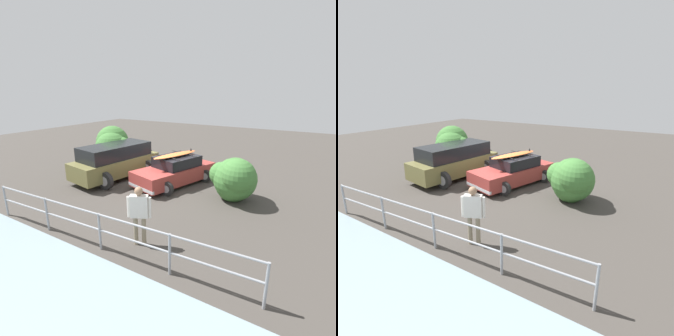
{
  "view_description": "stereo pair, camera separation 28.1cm",
  "coord_description": "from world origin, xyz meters",
  "views": [
    {
      "loc": [
        -6.71,
        10.43,
        4.47
      ],
      "look_at": [
        -0.63,
        0.37,
        0.95
      ],
      "focal_mm": 28.0,
      "sensor_mm": 36.0,
      "label": 1
    },
    {
      "loc": [
        -6.95,
        10.28,
        4.47
      ],
      "look_at": [
        -0.63,
        0.37,
        0.95
      ],
      "focal_mm": 28.0,
      "sensor_mm": 36.0,
      "label": 2
    }
  ],
  "objects": [
    {
      "name": "ground_plane",
      "position": [
        0.0,
        0.0,
        -0.01
      ],
      "size": [
        44.0,
        44.0,
        0.02
      ],
      "primitive_type": "cube",
      "color": "#423D38",
      "rests_on": "ground"
    },
    {
      "name": "sedan_car",
      "position": [
        -0.64,
        -0.27,
        0.65
      ],
      "size": [
        3.08,
        4.56,
        1.65
      ],
      "color": "#9E3833",
      "rests_on": "ground"
    },
    {
      "name": "suv_car",
      "position": [
        2.4,
        0.58,
        0.93
      ],
      "size": [
        3.12,
        4.96,
        1.79
      ],
      "color": "brown",
      "rests_on": "ground"
    },
    {
      "name": "person_bystander",
      "position": [
        -2.42,
        4.94,
        1.1
      ],
      "size": [
        0.65,
        0.42,
        1.84
      ],
      "color": "gray",
      "rests_on": "ground"
    },
    {
      "name": "railing_fence",
      "position": [
        -1.6,
        5.74,
        0.77
      ],
      "size": [
        9.15,
        0.48,
        1.14
      ],
      "color": "gray",
      "rests_on": "ground"
    },
    {
      "name": "bush_near_left",
      "position": [
        -3.74,
        0.25,
        0.87
      ],
      "size": [
        2.04,
        1.97,
        1.96
      ],
      "color": "brown",
      "rests_on": "ground"
    },
    {
      "name": "bush_near_right",
      "position": [
        3.81,
        -0.72,
        1.29
      ],
      "size": [
        2.45,
        2.53,
        2.44
      ],
      "color": "brown",
      "rests_on": "ground"
    }
  ]
}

